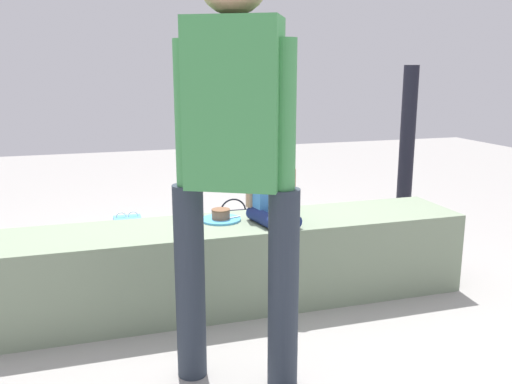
% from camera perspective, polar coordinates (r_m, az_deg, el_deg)
% --- Properties ---
extents(ground_plane, '(12.00, 12.00, 0.00)m').
position_cam_1_polar(ground_plane, '(3.12, -2.40, -11.44)').
color(ground_plane, gray).
extents(concrete_ledge, '(2.63, 0.49, 0.46)m').
position_cam_1_polar(concrete_ledge, '(3.03, -2.44, -7.45)').
color(concrete_ledge, gray).
rests_on(concrete_ledge, ground_plane).
extents(child_seated, '(0.28, 0.33, 0.48)m').
position_cam_1_polar(child_seated, '(2.97, 1.62, 1.07)').
color(child_seated, navy).
rests_on(child_seated, concrete_ledge).
extents(adult_standing, '(0.47, 0.35, 1.73)m').
position_cam_1_polar(adult_standing, '(2.08, -2.27, 6.26)').
color(adult_standing, '#29323E').
rests_on(adult_standing, ground_plane).
extents(cake_plate, '(0.22, 0.22, 0.07)m').
position_cam_1_polar(cake_plate, '(3.00, -3.70, -2.61)').
color(cake_plate, '#4CA5D8').
rests_on(cake_plate, concrete_ledge).
extents(gift_bag, '(0.19, 0.12, 0.30)m').
position_cam_1_polar(gift_bag, '(3.97, -13.27, -4.34)').
color(gift_bag, '#4C99E0').
rests_on(gift_bag, ground_plane).
extents(railing_post, '(0.36, 0.36, 1.31)m').
position_cam_1_polar(railing_post, '(4.20, 15.39, 1.78)').
color(railing_post, black).
rests_on(railing_post, ground_plane).
extents(water_bottle_near_gift, '(0.07, 0.07, 0.22)m').
position_cam_1_polar(water_bottle_near_gift, '(3.77, -2.81, -5.42)').
color(water_bottle_near_gift, silver).
rests_on(water_bottle_near_gift, ground_plane).
extents(water_bottle_far_side, '(0.07, 0.07, 0.20)m').
position_cam_1_polar(water_bottle_far_side, '(4.21, 2.09, -3.57)').
color(water_bottle_far_side, silver).
rests_on(water_bottle_far_side, ground_plane).
extents(party_cup_red, '(0.08, 0.08, 0.12)m').
position_cam_1_polar(party_cup_red, '(3.64, -0.79, -6.79)').
color(party_cup_red, red).
rests_on(party_cup_red, ground_plane).
extents(cake_box_white, '(0.39, 0.37, 0.14)m').
position_cam_1_polar(cake_box_white, '(3.91, 12.38, -5.55)').
color(cake_box_white, white).
rests_on(cake_box_white, ground_plane).
extents(handbag_black_leather, '(0.27, 0.12, 0.35)m').
position_cam_1_polar(handbag_black_leather, '(4.05, -2.40, -3.68)').
color(handbag_black_leather, black).
rests_on(handbag_black_leather, ground_plane).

